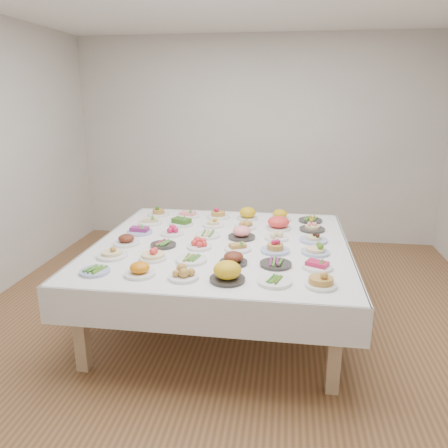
# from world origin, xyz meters

# --- Properties ---
(room_envelope) EXTENTS (5.02, 5.02, 2.81)m
(room_envelope) POSITION_xyz_m (0.00, 0.00, 1.83)
(room_envelope) COLOR brown
(room_envelope) RESTS_ON ground
(display_table) EXTENTS (2.22, 2.22, 0.75)m
(display_table) POSITION_xyz_m (-0.10, -0.00, 0.68)
(display_table) COLOR white
(display_table) RESTS_ON ground
(dish_0) EXTENTS (0.22, 0.22, 0.05)m
(dish_0) POSITION_xyz_m (-0.92, -0.82, 0.77)
(dish_0) COLOR #4C66B2
(dish_0) RESTS_ON display_table
(dish_1) EXTENTS (0.22, 0.22, 0.12)m
(dish_1) POSITION_xyz_m (-0.58, -0.81, 0.80)
(dish_1) COLOR white
(dish_1) RESTS_ON display_table
(dish_2) EXTENTS (0.22, 0.22, 0.10)m
(dish_2) POSITION_xyz_m (-0.26, -0.82, 0.80)
(dish_2) COLOR white
(dish_2) RESTS_ON display_table
(dish_3) EXTENTS (0.25, 0.25, 0.16)m
(dish_3) POSITION_xyz_m (0.06, -0.82, 0.83)
(dish_3) COLOR #2D2A28
(dish_3) RESTS_ON display_table
(dish_4) EXTENTS (0.24, 0.24, 0.05)m
(dish_4) POSITION_xyz_m (0.39, -0.81, 0.77)
(dish_4) COLOR white
(dish_4) RESTS_ON display_table
(dish_5) EXTENTS (0.22, 0.22, 0.14)m
(dish_5) POSITION_xyz_m (0.70, -0.82, 0.82)
(dish_5) COLOR white
(dish_5) RESTS_ON display_table
(dish_6) EXTENTS (0.25, 0.25, 0.13)m
(dish_6) POSITION_xyz_m (-0.93, -0.48, 0.81)
(dish_6) COLOR white
(dish_6) RESTS_ON display_table
(dish_7) EXTENTS (0.24, 0.24, 0.13)m
(dish_7) POSITION_xyz_m (-0.58, -0.48, 0.81)
(dish_7) COLOR white
(dish_7) RESTS_ON display_table
(dish_8) EXTENTS (0.24, 0.24, 0.05)m
(dish_8) POSITION_xyz_m (-0.27, -0.48, 0.77)
(dish_8) COLOR white
(dish_8) RESTS_ON display_table
(dish_9) EXTENTS (0.21, 0.21, 0.11)m
(dish_9) POSITION_xyz_m (0.06, -0.49, 0.80)
(dish_9) COLOR #2D2A28
(dish_9) RESTS_ON display_table
(dish_10) EXTENTS (0.24, 0.24, 0.06)m
(dish_10) POSITION_xyz_m (0.39, -0.48, 0.78)
(dish_10) COLOR #2D2A28
(dish_10) RESTS_ON display_table
(dish_11) EXTENTS (0.23, 0.23, 0.09)m
(dish_11) POSITION_xyz_m (0.70, -0.50, 0.79)
(dish_11) COLOR white
(dish_11) RESTS_ON display_table
(dish_12) EXTENTS (0.23, 0.23, 0.12)m
(dish_12) POSITION_xyz_m (-0.93, -0.16, 0.80)
(dish_12) COLOR white
(dish_12) RESTS_ON display_table
(dish_13) EXTENTS (0.22, 0.22, 0.05)m
(dish_13) POSITION_xyz_m (-0.59, -0.17, 0.77)
(dish_13) COLOR #2D2A28
(dish_13) RESTS_ON display_table
(dish_14) EXTENTS (0.21, 0.21, 0.09)m
(dish_14) POSITION_xyz_m (-0.27, -0.17, 0.79)
(dish_14) COLOR white
(dish_14) RESTS_ON display_table
(dish_15) EXTENTS (0.23, 0.23, 0.09)m
(dish_15) POSITION_xyz_m (0.06, -0.17, 0.79)
(dish_15) COLOR white
(dish_15) RESTS_ON display_table
(dish_16) EXTENTS (0.24, 0.24, 0.13)m
(dish_16) POSITION_xyz_m (0.37, -0.17, 0.81)
(dish_16) COLOR #4C66B2
(dish_16) RESTS_ON display_table
(dish_17) EXTENTS (0.23, 0.23, 0.13)m
(dish_17) POSITION_xyz_m (0.70, -0.17, 0.81)
(dish_17) COLOR #4C66B2
(dish_17) RESTS_ON display_table
(dish_18) EXTENTS (0.24, 0.24, 0.11)m
(dish_18) POSITION_xyz_m (-0.91, 0.16, 0.80)
(dish_18) COLOR #4C66B2
(dish_18) RESTS_ON display_table
(dish_19) EXTENTS (0.21, 0.21, 0.09)m
(dish_19) POSITION_xyz_m (-0.60, 0.16, 0.79)
(dish_19) COLOR white
(dish_19) RESTS_ON display_table
(dish_20) EXTENTS (0.23, 0.22, 0.06)m
(dish_20) POSITION_xyz_m (-0.26, 0.15, 0.78)
(dish_20) COLOR white
(dish_20) RESTS_ON display_table
(dish_21) EXTENTS (0.24, 0.24, 0.13)m
(dish_21) POSITION_xyz_m (0.06, 0.15, 0.81)
(dish_21) COLOR #2D2A28
(dish_21) RESTS_ON display_table
(dish_22) EXTENTS (0.21, 0.21, 0.09)m
(dish_22) POSITION_xyz_m (0.37, 0.16, 0.79)
(dish_22) COLOR white
(dish_22) RESTS_ON display_table
(dish_23) EXTENTS (0.25, 0.25, 0.13)m
(dish_23) POSITION_xyz_m (0.70, 0.15, 0.81)
(dish_23) COLOR #4C66B2
(dish_23) RESTS_ON display_table
(dish_24) EXTENTS (0.24, 0.24, 0.11)m
(dish_24) POSITION_xyz_m (-0.91, 0.48, 0.80)
(dish_24) COLOR white
(dish_24) RESTS_ON display_table
(dish_25) EXTENTS (0.24, 0.24, 0.11)m
(dish_25) POSITION_xyz_m (-0.59, 0.49, 0.80)
(dish_25) COLOR white
(dish_25) RESTS_ON display_table
(dish_26) EXTENTS (0.21, 0.21, 0.10)m
(dish_26) POSITION_xyz_m (-0.26, 0.49, 0.79)
(dish_26) COLOR white
(dish_26) RESTS_ON display_table
(dish_27) EXTENTS (0.22, 0.22, 0.09)m
(dish_27) POSITION_xyz_m (0.06, 0.47, 0.78)
(dish_27) COLOR white
(dish_27) RESTS_ON display_table
(dish_28) EXTENTS (0.28, 0.28, 0.16)m
(dish_28) POSITION_xyz_m (0.38, 0.49, 0.83)
(dish_28) COLOR white
(dish_28) RESTS_ON display_table
(dish_29) EXTENTS (0.24, 0.24, 0.12)m
(dish_29) POSITION_xyz_m (0.71, 0.49, 0.80)
(dish_29) COLOR #2D2A28
(dish_29) RESTS_ON display_table
(dish_30) EXTENTS (0.24, 0.24, 0.12)m
(dish_30) POSITION_xyz_m (-0.92, 0.81, 0.80)
(dish_30) COLOR white
(dish_30) RESTS_ON display_table
(dish_31) EXTENTS (0.25, 0.25, 0.11)m
(dish_31) POSITION_xyz_m (-0.59, 0.80, 0.80)
(dish_31) COLOR white
(dish_31) RESTS_ON display_table
(dish_32) EXTENTS (0.24, 0.24, 0.13)m
(dish_32) POSITION_xyz_m (-0.26, 0.81, 0.81)
(dish_32) COLOR white
(dish_32) RESTS_ON display_table
(dish_33) EXTENTS (0.22, 0.22, 0.12)m
(dish_33) POSITION_xyz_m (0.05, 0.80, 0.81)
(dish_33) COLOR white
(dish_33) RESTS_ON display_table
(dish_34) EXTENTS (0.23, 0.23, 0.13)m
(dish_34) POSITION_xyz_m (0.39, 0.81, 0.81)
(dish_34) COLOR white
(dish_34) RESTS_ON display_table
(dish_35) EXTENTS (0.24, 0.24, 0.06)m
(dish_35) POSITION_xyz_m (0.71, 0.80, 0.78)
(dish_35) COLOR #2D2A28
(dish_35) RESTS_ON display_table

